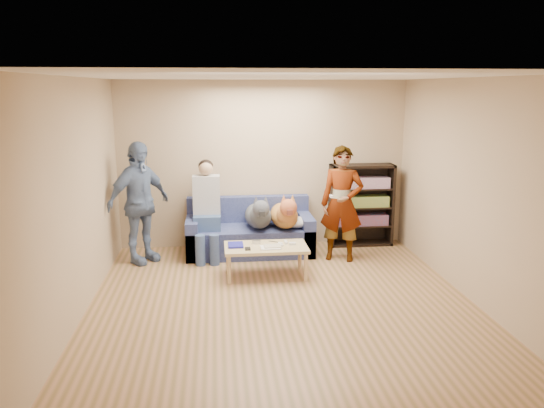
{
  "coord_description": "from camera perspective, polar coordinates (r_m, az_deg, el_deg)",
  "views": [
    {
      "loc": [
        -0.75,
        -5.72,
        2.49
      ],
      "look_at": [
        0.0,
        1.2,
        0.95
      ],
      "focal_mm": 35.0,
      "sensor_mm": 36.0,
      "label": 1
    }
  ],
  "objects": [
    {
      "name": "headphone_cup_b",
      "position": [
        7.15,
        0.89,
        -4.27
      ],
      "size": [
        0.07,
        0.07,
        0.02
      ],
      "primitive_type": "cylinder",
      "color": "white",
      "rests_on": "coffee_table"
    },
    {
      "name": "magazine",
      "position": [
        7.0,
        0.06,
        -4.54
      ],
      "size": [
        0.22,
        0.17,
        0.01
      ],
      "primitive_type": "cube",
      "color": "#B7AA92",
      "rests_on": "coffee_table"
    },
    {
      "name": "ceiling",
      "position": [
        5.77,
        1.32,
        13.57
      ],
      "size": [
        5.0,
        5.0,
        0.0
      ],
      "primitive_type": "plane",
      "rotation": [
        3.14,
        0.0,
        0.0
      ],
      "color": "white",
      "rests_on": "ground"
    },
    {
      "name": "dog_gray",
      "position": [
        7.88,
        -1.44,
        -1.17
      ],
      "size": [
        0.4,
        1.24,
        0.58
      ],
      "color": "#4A4D54",
      "rests_on": "sofa"
    },
    {
      "name": "wallet",
      "position": [
        6.94,
        -2.63,
        -4.82
      ],
      "size": [
        0.07,
        0.12,
        0.02
      ],
      "primitive_type": "cube",
      "color": "black",
      "rests_on": "coffee_table"
    },
    {
      "name": "sofa",
      "position": [
        8.13,
        -2.43,
        -3.29
      ],
      "size": [
        1.9,
        0.85,
        0.82
      ],
      "color": "#515B93",
      "rests_on": "ground"
    },
    {
      "name": "notebook_blue",
      "position": [
        7.09,
        -3.93,
        -4.41
      ],
      "size": [
        0.2,
        0.26,
        0.03
      ],
      "primitive_type": "cube",
      "color": "#1A1B93",
      "rests_on": "coffee_table"
    },
    {
      "name": "wall_left",
      "position": [
        6.03,
        -20.47,
        0.3
      ],
      "size": [
        0.0,
        5.0,
        5.0
      ],
      "primitive_type": "plane",
      "rotation": [
        1.57,
        0.0,
        1.57
      ],
      "color": "tan",
      "rests_on": "ground"
    },
    {
      "name": "wall_right",
      "position": [
        6.56,
        21.13,
        1.19
      ],
      "size": [
        0.0,
        5.0,
        5.0
      ],
      "primitive_type": "plane",
      "rotation": [
        1.57,
        0.0,
        -1.57
      ],
      "color": "tan",
      "rests_on": "ground"
    },
    {
      "name": "blanket",
      "position": [
        7.97,
        2.63,
        -1.96
      ],
      "size": [
        0.44,
        0.37,
        0.15
      ],
      "primitive_type": "ellipsoid",
      "color": "#ADADB2",
      "rests_on": "sofa"
    },
    {
      "name": "pen_black",
      "position": [
        7.26,
        0.15,
        -4.06
      ],
      "size": [
        0.13,
        0.08,
        0.01
      ],
      "primitive_type": "cylinder",
      "rotation": [
        0.0,
        1.57,
        -0.52
      ],
      "color": "black",
      "rests_on": "coffee_table"
    },
    {
      "name": "headphone_cup_a",
      "position": [
        7.07,
        0.97,
        -4.45
      ],
      "size": [
        0.07,
        0.07,
        0.02
      ],
      "primitive_type": "cylinder",
      "color": "silver",
      "rests_on": "coffee_table"
    },
    {
      "name": "coffee_table",
      "position": [
        7.09,
        -0.66,
        -4.89
      ],
      "size": [
        1.1,
        0.6,
        0.42
      ],
      "color": "tan",
      "rests_on": "ground"
    },
    {
      "name": "controller_a",
      "position": [
        7.2,
        1.49,
        -4.12
      ],
      "size": [
        0.04,
        0.13,
        0.03
      ],
      "primitive_type": "cube",
      "color": "silver",
      "rests_on": "coffee_table"
    },
    {
      "name": "wall_front",
      "position": [
        3.51,
        6.56,
        -7.43
      ],
      "size": [
        4.5,
        0.0,
        4.5
      ],
      "primitive_type": "plane",
      "rotation": [
        -1.57,
        0.0,
        0.0
      ],
      "color": "tan",
      "rests_on": "ground"
    },
    {
      "name": "person_standing_left",
      "position": [
        7.78,
        -14.13,
        0.12
      ],
      "size": [
        1.03,
        1.03,
        1.75
      ],
      "primitive_type": "imported",
      "rotation": [
        0.0,
        0.0,
        0.79
      ],
      "color": "#697FA9",
      "rests_on": "ground"
    },
    {
      "name": "person_seated",
      "position": [
        7.88,
        -7.04,
        -0.2
      ],
      "size": [
        0.4,
        0.73,
        1.47
      ],
      "color": "#39587E",
      "rests_on": "sofa"
    },
    {
      "name": "controller_b",
      "position": [
        7.13,
        2.21,
        -4.28
      ],
      "size": [
        0.09,
        0.06,
        0.03
      ],
      "primitive_type": "cube",
      "color": "silver",
      "rests_on": "coffee_table"
    },
    {
      "name": "bookshelf",
      "position": [
        8.56,
        9.55,
        0.1
      ],
      "size": [
        1.0,
        0.34,
        1.3
      ],
      "color": "black",
      "rests_on": "ground"
    },
    {
      "name": "person_standing_right",
      "position": [
        7.72,
        7.52,
        0.02
      ],
      "size": [
        0.71,
        0.58,
        1.68
      ],
      "primitive_type": "imported",
      "rotation": [
        0.0,
        0.0,
        -0.33
      ],
      "color": "gray",
      "rests_on": "ground"
    },
    {
      "name": "papers",
      "position": [
        6.98,
        -0.17,
        -4.7
      ],
      "size": [
        0.26,
        0.2,
        0.02
      ],
      "primitive_type": "cube",
      "color": "white",
      "rests_on": "coffee_table"
    },
    {
      "name": "camera_silver",
      "position": [
        7.17,
        -1.71,
        -4.09
      ],
      "size": [
        0.11,
        0.06,
        0.05
      ],
      "primitive_type": "cube",
      "color": "#B1B2B6",
      "rests_on": "coffee_table"
    },
    {
      "name": "pen_orange",
      "position": [
        6.92,
        -0.7,
        -4.89
      ],
      "size": [
        0.13,
        0.06,
        0.01
      ],
      "primitive_type": "cylinder",
      "rotation": [
        0.0,
        1.57,
        0.35
      ],
      "color": "#C16C1B",
      "rests_on": "coffee_table"
    },
    {
      "name": "wall_back",
      "position": [
        8.34,
        -0.96,
        4.27
      ],
      "size": [
        4.5,
        0.0,
        4.5
      ],
      "primitive_type": "plane",
      "rotation": [
        1.57,
        0.0,
        0.0
      ],
      "color": "tan",
      "rests_on": "ground"
    },
    {
      "name": "ground",
      "position": [
        6.28,
        1.2,
        -10.88
      ],
      "size": [
        5.0,
        5.0,
        0.0
      ],
      "primitive_type": "plane",
      "color": "olive",
      "rests_on": "ground"
    },
    {
      "name": "held_controller",
      "position": [
        7.45,
        6.41,
        0.83
      ],
      "size": [
        0.04,
        0.11,
        0.03
      ],
      "primitive_type": "cube",
      "rotation": [
        0.0,
        0.0,
        0.02
      ],
      "color": "white",
      "rests_on": "person_standing_right"
    },
    {
      "name": "dog_tan",
      "position": [
        7.89,
        1.4,
        -1.13
      ],
      "size": [
        0.41,
        1.16,
        0.59
      ],
      "color": "#BC8339",
      "rests_on": "sofa"
    }
  ]
}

